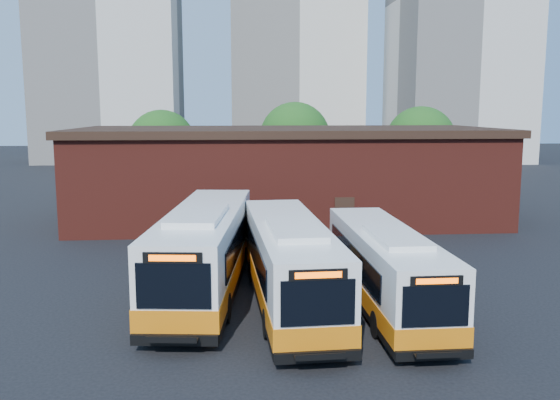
{
  "coord_description": "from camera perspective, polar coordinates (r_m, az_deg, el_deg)",
  "views": [
    {
      "loc": [
        -3.6,
        -20.98,
        7.63
      ],
      "look_at": [
        -1.53,
        6.03,
        3.5
      ],
      "focal_mm": 38.0,
      "sensor_mm": 36.0,
      "label": 1
    }
  ],
  "objects": [
    {
      "name": "tree_mid",
      "position": [
        55.33,
        1.44,
        6.03
      ],
      "size": [
        6.56,
        6.56,
        8.36
      ],
      "color": "#382314",
      "rests_on": "ground"
    },
    {
      "name": "transit_worker",
      "position": [
        19.81,
        10.34,
        -11.34
      ],
      "size": [
        0.51,
        0.71,
        1.79
      ],
      "primitive_type": "imported",
      "rotation": [
        0.0,
        0.0,
        1.44
      ],
      "color": "black",
      "rests_on": "ground"
    },
    {
      "name": "tree_west",
      "position": [
        53.45,
        -11.3,
        5.31
      ],
      "size": [
        6.0,
        6.0,
        7.65
      ],
      "color": "#382314",
      "rests_on": "ground"
    },
    {
      "name": "bus_midwest",
      "position": [
        25.15,
        -7.22,
        -5.08
      ],
      "size": [
        4.13,
        13.76,
        3.7
      ],
      "rotation": [
        0.0,
        0.0,
        -0.1
      ],
      "color": "white",
      "rests_on": "ground"
    },
    {
      "name": "bus_east",
      "position": [
        23.5,
        10.07,
        -6.72
      ],
      "size": [
        2.59,
        11.74,
        3.18
      ],
      "rotation": [
        0.0,
        0.0,
        0.01
      ],
      "color": "white",
      "rests_on": "ground"
    },
    {
      "name": "ground",
      "position": [
        22.62,
        5.13,
        -11.07
      ],
      "size": [
        220.0,
        220.0,
        0.0
      ],
      "primitive_type": "plane",
      "color": "black"
    },
    {
      "name": "tree_east",
      "position": [
        54.64,
        13.38,
        5.51
      ],
      "size": [
        6.24,
        6.24,
        7.96
      ],
      "color": "#382314",
      "rests_on": "ground"
    },
    {
      "name": "bus_mideast",
      "position": [
        23.38,
        0.88,
        -6.34
      ],
      "size": [
        3.21,
        12.84,
        3.47
      ],
      "rotation": [
        0.0,
        0.0,
        0.05
      ],
      "color": "white",
      "rests_on": "ground"
    },
    {
      "name": "depot_building",
      "position": [
        41.37,
        0.64,
        2.61
      ],
      "size": [
        28.6,
        12.6,
        6.4
      ],
      "color": "maroon",
      "rests_on": "ground"
    }
  ]
}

